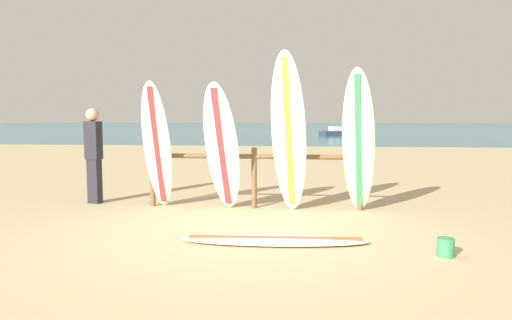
{
  "coord_description": "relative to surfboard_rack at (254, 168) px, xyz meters",
  "views": [
    {
      "loc": [
        0.79,
        -5.93,
        1.58
      ],
      "look_at": [
        -0.06,
        2.14,
        0.8
      ],
      "focal_mm": 32.54,
      "sensor_mm": 36.0,
      "label": 1
    }
  ],
  "objects": [
    {
      "name": "surfboard_rack",
      "position": [
        0.0,
        0.0,
        0.0
      ],
      "size": [
        3.66,
        0.09,
        1.04
      ],
      "color": "brown",
      "rests_on": "ground"
    },
    {
      "name": "surfboard_leaning_center_left",
      "position": [
        0.6,
        -0.39,
        0.59
      ],
      "size": [
        0.69,
        0.84,
        2.57
      ],
      "color": "white",
      "rests_on": "ground"
    },
    {
      "name": "surfboard_leaning_center",
      "position": [
        1.69,
        -0.38,
        0.45
      ],
      "size": [
        0.68,
        0.98,
        2.3
      ],
      "color": "beige",
      "rests_on": "ground"
    },
    {
      "name": "sand_bucket",
      "position": [
        2.44,
        -2.5,
        -0.59
      ],
      "size": [
        0.19,
        0.19,
        0.21
      ],
      "primitive_type": "cylinder",
      "color": "#388C59",
      "rests_on": "ground"
    },
    {
      "name": "surfboard_leaning_left",
      "position": [
        -0.49,
        -0.36,
        0.36
      ],
      "size": [
        0.69,
        0.88,
        2.1
      ],
      "color": "white",
      "rests_on": "ground"
    },
    {
      "name": "ground_plane",
      "position": [
        0.06,
        -1.84,
        -0.7
      ],
      "size": [
        120.0,
        120.0,
        0.0
      ],
      "primitive_type": "plane",
      "color": "tan"
    },
    {
      "name": "small_boat_offshore",
      "position": [
        3.3,
        30.05,
        -0.44
      ],
      "size": [
        2.72,
        2.15,
        0.71
      ],
      "color": "#333842",
      "rests_on": "ocean_water"
    },
    {
      "name": "ocean_water",
      "position": [
        0.06,
        56.16,
        -0.69
      ],
      "size": [
        120.0,
        80.0,
        0.01
      ],
      "primitive_type": "cube",
      "color": "teal",
      "rests_on": "ground"
    },
    {
      "name": "beachgoer_standing",
      "position": [
        -2.91,
        0.15,
        0.24
      ],
      "size": [
        0.31,
        0.24,
        1.71
      ],
      "color": "#26262D",
      "rests_on": "ground"
    },
    {
      "name": "surfboard_lying_on_sand",
      "position": [
        0.49,
        -2.14,
        -0.66
      ],
      "size": [
        2.36,
        0.65,
        0.08
      ],
      "color": "white",
      "rests_on": "ground"
    },
    {
      "name": "surfboard_leaning_far_left",
      "position": [
        -1.59,
        -0.3,
        0.37
      ],
      "size": [
        0.47,
        0.78,
        2.14
      ],
      "color": "silver",
      "rests_on": "ground"
    }
  ]
}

